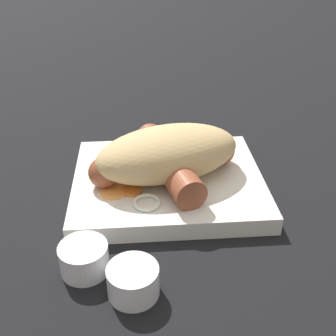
% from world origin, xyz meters
% --- Properties ---
extents(ground_plane, '(3.00, 3.00, 0.00)m').
position_xyz_m(ground_plane, '(0.00, 0.00, 0.00)').
color(ground_plane, black).
extents(food_tray, '(0.22, 0.18, 0.02)m').
position_xyz_m(food_tray, '(0.00, 0.00, 0.01)').
color(food_tray, silver).
rests_on(food_tray, ground_plane).
extents(bread_roll, '(0.18, 0.13, 0.06)m').
position_xyz_m(bread_roll, '(-0.00, 0.00, 0.05)').
color(bread_roll, tan).
rests_on(bread_roll, food_tray).
extents(sausage, '(0.17, 0.15, 0.03)m').
position_xyz_m(sausage, '(0.00, -0.00, 0.04)').
color(sausage, brown).
rests_on(sausage, food_tray).
extents(pickled_veggies, '(0.07, 0.06, 0.00)m').
position_xyz_m(pickled_veggies, '(0.04, 0.04, 0.02)').
color(pickled_veggies, orange).
rests_on(pickled_veggies, food_tray).
extents(condiment_cup_near, '(0.05, 0.05, 0.03)m').
position_xyz_m(condiment_cup_near, '(0.09, 0.12, 0.01)').
color(condiment_cup_near, white).
rests_on(condiment_cup_near, ground_plane).
extents(condiment_cup_far, '(0.05, 0.05, 0.03)m').
position_xyz_m(condiment_cup_far, '(0.04, 0.15, 0.01)').
color(condiment_cup_far, white).
rests_on(condiment_cup_far, ground_plane).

